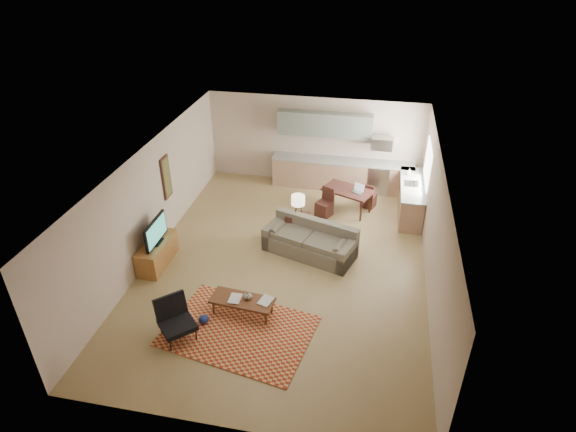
% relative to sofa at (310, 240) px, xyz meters
% --- Properties ---
extents(room, '(9.00, 9.00, 9.00)m').
position_rel_sofa_xyz_m(room, '(-0.49, -0.52, 0.95)').
color(room, olive).
rests_on(room, ground).
extents(kitchen_counter_back, '(4.26, 0.64, 0.92)m').
position_rel_sofa_xyz_m(kitchen_counter_back, '(0.41, 3.66, 0.06)').
color(kitchen_counter_back, '#A0775B').
rests_on(kitchen_counter_back, ground).
extents(kitchen_counter_right, '(0.64, 2.26, 0.92)m').
position_rel_sofa_xyz_m(kitchen_counter_right, '(2.44, 2.48, 0.06)').
color(kitchen_counter_right, '#A0775B').
rests_on(kitchen_counter_right, ground).
extents(kitchen_range, '(0.62, 0.62, 0.90)m').
position_rel_sofa_xyz_m(kitchen_range, '(1.51, 3.66, 0.05)').
color(kitchen_range, '#A5A8AD').
rests_on(kitchen_range, ground).
extents(kitchen_microwave, '(0.62, 0.40, 0.35)m').
position_rel_sofa_xyz_m(kitchen_microwave, '(1.51, 3.68, 1.15)').
color(kitchen_microwave, '#A5A8AD').
rests_on(kitchen_microwave, room).
extents(upper_cabinets, '(2.80, 0.34, 0.70)m').
position_rel_sofa_xyz_m(upper_cabinets, '(-0.19, 3.81, 1.55)').
color(upper_cabinets, slate).
rests_on(upper_cabinets, room).
extents(window_right, '(0.02, 1.40, 1.05)m').
position_rel_sofa_xyz_m(window_right, '(2.74, 2.48, 1.15)').
color(window_right, white).
rests_on(window_right, room).
extents(wall_art_left, '(0.06, 0.42, 1.10)m').
position_rel_sofa_xyz_m(wall_art_left, '(-3.70, 0.38, 1.15)').
color(wall_art_left, olive).
rests_on(wall_art_left, room).
extents(triptych, '(1.70, 0.04, 0.50)m').
position_rel_sofa_xyz_m(triptych, '(-0.59, 3.95, 1.35)').
color(triptych, beige).
rests_on(triptych, room).
extents(rug, '(3.13, 2.44, 0.02)m').
position_rel_sofa_xyz_m(rug, '(-0.96, -2.91, -0.39)').
color(rug, maroon).
rests_on(rug, floor).
extents(sofa, '(2.51, 1.68, 0.80)m').
position_rel_sofa_xyz_m(sofa, '(0.00, 0.00, 0.00)').
color(sofa, '#625A4B').
rests_on(sofa, floor).
extents(coffee_table, '(1.35, 0.64, 0.39)m').
position_rel_sofa_xyz_m(coffee_table, '(-1.01, -2.40, -0.20)').
color(coffee_table, '#4C2815').
rests_on(coffee_table, floor).
extents(book_a, '(0.24, 0.33, 0.03)m').
position_rel_sofa_xyz_m(book_a, '(-1.28, -2.43, 0.00)').
color(book_a, maroon).
rests_on(book_a, coffee_table).
extents(book_b, '(0.42, 0.47, 0.03)m').
position_rel_sofa_xyz_m(book_b, '(-0.64, -2.33, -0.00)').
color(book_b, navy).
rests_on(book_b, coffee_table).
extents(vase, '(0.18, 0.18, 0.18)m').
position_rel_sofa_xyz_m(vase, '(-0.91, -2.36, 0.08)').
color(vase, black).
rests_on(vase, coffee_table).
extents(armchair, '(1.03, 1.03, 0.83)m').
position_rel_sofa_xyz_m(armchair, '(-2.06, -3.30, 0.01)').
color(armchair, black).
rests_on(armchair, floor).
extents(tv_credenza, '(0.51, 1.32, 0.61)m').
position_rel_sofa_xyz_m(tv_credenza, '(-3.47, -1.11, -0.10)').
color(tv_credenza, '#905B2B').
rests_on(tv_credenza, floor).
extents(tv, '(0.10, 1.01, 0.61)m').
position_rel_sofa_xyz_m(tv, '(-3.42, -1.11, 0.51)').
color(tv, black).
rests_on(tv, tv_credenza).
extents(console_table, '(0.60, 0.41, 0.70)m').
position_rel_sofa_xyz_m(console_table, '(-0.41, 0.64, -0.05)').
color(console_table, '#361915').
rests_on(console_table, floor).
extents(table_lamp, '(0.37, 0.37, 0.56)m').
position_rel_sofa_xyz_m(table_lamp, '(-0.41, 0.64, 0.57)').
color(table_lamp, beige).
rests_on(table_lamp, console_table).
extents(dining_table, '(1.53, 1.23, 0.68)m').
position_rel_sofa_xyz_m(dining_table, '(0.70, 2.28, -0.06)').
color(dining_table, '#361915').
rests_on(dining_table, floor).
extents(dining_chair_near, '(0.53, 0.54, 0.81)m').
position_rel_sofa_xyz_m(dining_chair_near, '(0.11, 1.90, 0.00)').
color(dining_chair_near, '#361915').
rests_on(dining_chair_near, floor).
extents(dining_chair_far, '(0.47, 0.48, 0.75)m').
position_rel_sofa_xyz_m(dining_chair_far, '(1.30, 2.65, -0.02)').
color(dining_chair_far, '#361915').
rests_on(dining_chair_far, floor).
extents(laptop, '(0.35, 0.32, 0.21)m').
position_rel_sofa_xyz_m(laptop, '(0.97, 2.19, 0.38)').
color(laptop, '#A5A8AD').
rests_on(laptop, dining_table).
extents(soap_bottle, '(0.09, 0.09, 0.19)m').
position_rel_sofa_xyz_m(soap_bottle, '(2.34, 3.04, 0.61)').
color(soap_bottle, beige).
rests_on(soap_bottle, kitchen_counter_right).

